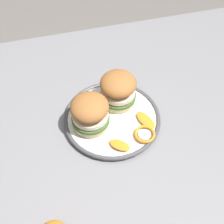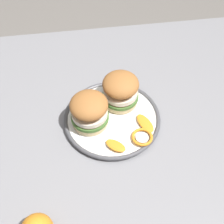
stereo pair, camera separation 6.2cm
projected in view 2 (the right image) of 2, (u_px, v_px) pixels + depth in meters
The scene contains 8 objects.
ground_plane at pixel (106, 220), 1.48m from camera, with size 8.00×8.00×0.00m, color slate.
dining_table at pixel (102, 149), 0.97m from camera, with size 1.45×0.95×0.74m.
dinner_plate at pixel (112, 118), 0.92m from camera, with size 0.28×0.28×0.02m.
sandwich_half_left at pixel (89, 110), 0.86m from camera, with size 0.15×0.15×0.10m.
sandwich_half_right at pixel (121, 90), 0.91m from camera, with size 0.15×0.15×0.10m.
orange_peel_curled at pixel (142, 137), 0.86m from camera, with size 0.07×0.07×0.01m.
orange_peel_strip_long at pixel (116, 146), 0.84m from camera, with size 0.06×0.06×0.01m.
orange_peel_strip_short at pixel (145, 122), 0.89m from camera, with size 0.06×0.08×0.01m.
Camera 2 is at (-0.04, -0.50, 1.49)m, focal length 50.18 mm.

